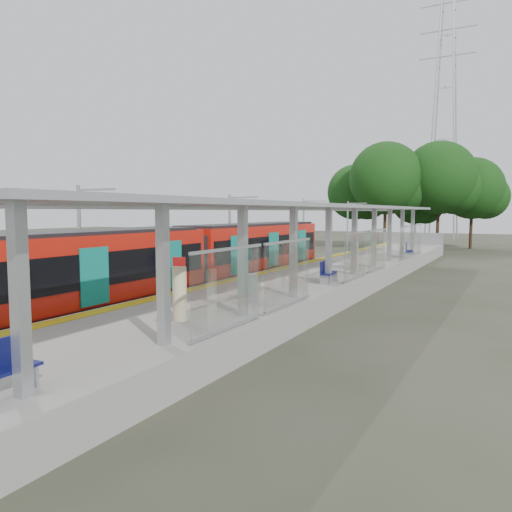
{
  "coord_description": "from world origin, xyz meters",
  "views": [
    {
      "loc": [
        9.76,
        -7.72,
        4.31
      ],
      "look_at": [
        -0.89,
        12.33,
        2.3
      ],
      "focal_mm": 35.0,
      "sensor_mm": 36.0,
      "label": 1
    }
  ],
  "objects_px": {
    "info_pillar_near": "(179,293)",
    "info_pillar_far": "(354,255)",
    "train": "(184,259)",
    "bench_far": "(408,250)",
    "litter_bin": "(250,288)",
    "bench_mid": "(327,271)"
  },
  "relations": [
    {
      "from": "bench_mid",
      "to": "info_pillar_far",
      "type": "distance_m",
      "value": 6.05
    },
    {
      "from": "bench_mid",
      "to": "bench_far",
      "type": "relative_size",
      "value": 0.95
    },
    {
      "from": "train",
      "to": "bench_far",
      "type": "height_order",
      "value": "train"
    },
    {
      "from": "train",
      "to": "litter_bin",
      "type": "relative_size",
      "value": 26.84
    },
    {
      "from": "bench_mid",
      "to": "litter_bin",
      "type": "relative_size",
      "value": 1.53
    },
    {
      "from": "info_pillar_near",
      "to": "litter_bin",
      "type": "height_order",
      "value": "info_pillar_near"
    },
    {
      "from": "bench_mid",
      "to": "info_pillar_far",
      "type": "height_order",
      "value": "info_pillar_far"
    },
    {
      "from": "info_pillar_near",
      "to": "info_pillar_far",
      "type": "relative_size",
      "value": 1.01
    },
    {
      "from": "bench_far",
      "to": "litter_bin",
      "type": "relative_size",
      "value": 1.62
    },
    {
      "from": "bench_mid",
      "to": "litter_bin",
      "type": "distance_m",
      "value": 6.02
    },
    {
      "from": "bench_far",
      "to": "info_pillar_far",
      "type": "height_order",
      "value": "info_pillar_far"
    },
    {
      "from": "info_pillar_far",
      "to": "info_pillar_near",
      "type": "bearing_deg",
      "value": -68.18
    },
    {
      "from": "bench_far",
      "to": "info_pillar_near",
      "type": "height_order",
      "value": "info_pillar_near"
    },
    {
      "from": "info_pillar_far",
      "to": "litter_bin",
      "type": "distance_m",
      "value": 11.99
    },
    {
      "from": "info_pillar_far",
      "to": "bench_mid",
      "type": "bearing_deg",
      "value": -60.93
    },
    {
      "from": "bench_mid",
      "to": "bench_far",
      "type": "xyz_separation_m",
      "value": [
        0.76,
        14.97,
        0.02
      ]
    },
    {
      "from": "litter_bin",
      "to": "info_pillar_near",
      "type": "bearing_deg",
      "value": -95.28
    },
    {
      "from": "train",
      "to": "bench_mid",
      "type": "bearing_deg",
      "value": 21.77
    },
    {
      "from": "info_pillar_near",
      "to": "litter_bin",
      "type": "bearing_deg",
      "value": 62.11
    },
    {
      "from": "info_pillar_near",
      "to": "info_pillar_far",
      "type": "xyz_separation_m",
      "value": [
        0.67,
        15.85,
        -0.01
      ]
    },
    {
      "from": "bench_far",
      "to": "info_pillar_near",
      "type": "bearing_deg",
      "value": -107.37
    },
    {
      "from": "bench_mid",
      "to": "info_pillar_far",
      "type": "xyz_separation_m",
      "value": [
        -0.51,
        6.02,
        0.29
      ]
    }
  ]
}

